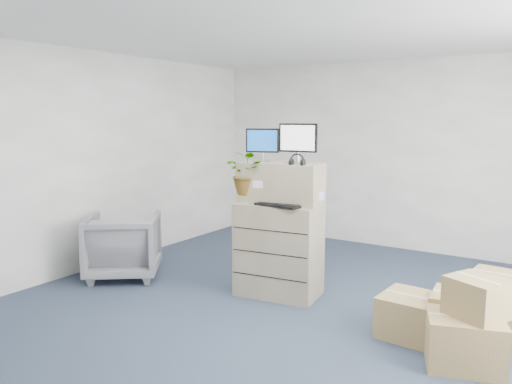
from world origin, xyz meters
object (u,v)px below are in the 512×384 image
(potted_plant, at_px, (248,179))
(keyboard, at_px, (279,205))
(monitor_right, at_px, (298,141))
(monitor_left, at_px, (262,143))
(office_chair, at_px, (123,242))
(water_bottle, at_px, (291,191))
(filing_cabinet_lower, at_px, (279,249))

(potted_plant, bearing_deg, keyboard, -3.74)
(monitor_right, distance_m, keyboard, 0.72)
(keyboard, bearing_deg, monitor_left, 156.67)
(monitor_left, height_order, monitor_right, monitor_right)
(monitor_left, bearing_deg, office_chair, 176.66)
(monitor_left, bearing_deg, keyboard, -50.27)
(water_bottle, xyz_separation_m, potted_plant, (-0.42, -0.22, 0.12))
(water_bottle, bearing_deg, filing_cabinet_lower, -133.83)
(monitor_right, distance_m, office_chair, 2.54)
(keyboard, relative_size, water_bottle, 1.83)
(office_chair, bearing_deg, water_bottle, 158.73)
(monitor_left, bearing_deg, water_bottle, -9.05)
(filing_cabinet_lower, relative_size, potted_plant, 2.05)
(potted_plant, relative_size, office_chair, 0.58)
(keyboard, relative_size, potted_plant, 1.00)
(potted_plant, height_order, office_chair, potted_plant)
(water_bottle, bearing_deg, office_chair, -163.89)
(keyboard, xyz_separation_m, water_bottle, (0.01, 0.25, 0.12))
(monitor_right, bearing_deg, office_chair, -170.42)
(water_bottle, height_order, office_chair, water_bottle)
(monitor_left, bearing_deg, potted_plant, -140.16)
(filing_cabinet_lower, distance_m, potted_plant, 0.85)
(monitor_right, bearing_deg, keyboard, -115.99)
(monitor_left, relative_size, potted_plant, 0.72)
(monitor_right, height_order, potted_plant, monitor_right)
(keyboard, height_order, potted_plant, potted_plant)
(filing_cabinet_lower, height_order, office_chair, filing_cabinet_lower)
(monitor_right, xyz_separation_m, water_bottle, (-0.08, 0.01, -0.54))
(filing_cabinet_lower, distance_m, monitor_left, 1.19)
(keyboard, bearing_deg, monitor_right, 76.37)
(filing_cabinet_lower, relative_size, office_chair, 1.19)
(filing_cabinet_lower, distance_m, monitor_right, 1.21)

